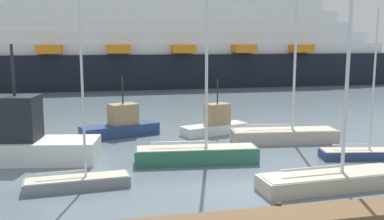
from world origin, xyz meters
name	(u,v)px	position (x,y,z in m)	size (l,w,h in m)	color
ground_plane	(253,191)	(0.00, 0.00, 0.00)	(600.00, 600.00, 0.00)	slate
dock_pier	(288,219)	(0.00, -3.95, 0.23)	(21.57, 1.98, 0.54)	brown
sailboat_0	(78,179)	(-8.16, 2.23, 0.47)	(5.08, 1.64, 9.96)	gray
sailboat_1	(331,177)	(3.86, -0.43, 0.57)	(7.36, 2.23, 11.69)	#BCB29E
sailboat_2	(197,152)	(-1.51, 5.32, 0.66)	(7.31, 2.36, 12.18)	#2D6B51
sailboat_3	(284,134)	(5.74, 9.15, 0.61)	(7.57, 2.80, 11.48)	#BCB29E
sailboat_4	(363,152)	(8.63, 4.14, 0.42)	(5.27, 2.30, 9.02)	navy
fishing_boat_0	(22,140)	(-11.50, 7.86, 1.29)	(8.87, 4.31, 6.92)	white
fishing_boat_1	(215,124)	(1.75, 12.97, 0.79)	(5.52, 3.10, 4.20)	white
fishing_boat_2	(121,125)	(-5.41, 13.76, 0.84)	(6.09, 3.68, 4.48)	navy
cruise_ship	(115,49)	(-3.98, 51.25, 5.90)	(94.00, 14.98, 18.32)	black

